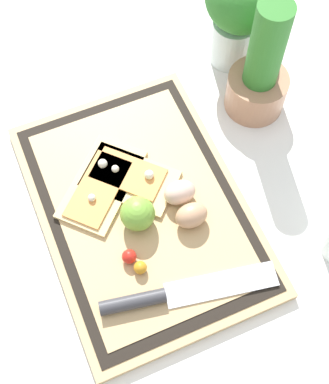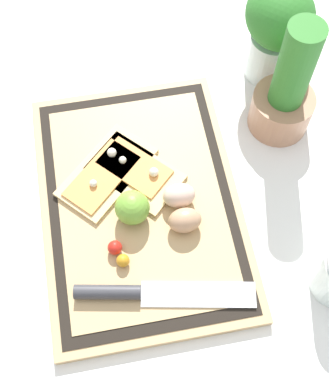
{
  "view_description": "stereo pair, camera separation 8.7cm",
  "coord_description": "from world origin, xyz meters",
  "px_view_note": "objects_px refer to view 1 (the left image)",
  "views": [
    {
      "loc": [
        0.36,
        -0.11,
        0.81
      ],
      "look_at": [
        0.0,
        0.04,
        0.04
      ],
      "focal_mm": 50.0,
      "sensor_mm": 36.0,
      "label": 1
    },
    {
      "loc": [
        0.38,
        -0.03,
        0.81
      ],
      "look_at": [
        0.0,
        0.04,
        0.04
      ],
      "focal_mm": 50.0,
      "sensor_mm": 36.0,
      "label": 2
    }
  ],
  "objects_px": {
    "egg_pink": "(180,192)",
    "herb_glass": "(237,11)",
    "knife": "(160,297)",
    "cherry_tomato_yellow": "(140,268)",
    "herb_pot": "(260,75)",
    "lime": "(138,214)",
    "cherry_tomato_red": "(129,256)",
    "pizza_slice_near": "(101,185)",
    "pizza_slice_far": "(131,177)",
    "egg_brown": "(191,215)"
  },
  "relations": [
    {
      "from": "egg_pink",
      "to": "herb_pot",
      "type": "xyz_separation_m",
      "value": [
        -0.13,
        0.21,
        0.04
      ]
    },
    {
      "from": "egg_brown",
      "to": "cherry_tomato_red",
      "type": "height_order",
      "value": "egg_brown"
    },
    {
      "from": "cherry_tomato_red",
      "to": "herb_pot",
      "type": "xyz_separation_m",
      "value": [
        -0.2,
        0.32,
        0.05
      ]
    },
    {
      "from": "cherry_tomato_red",
      "to": "egg_brown",
      "type": "bearing_deg",
      "value": 100.91
    },
    {
      "from": "pizza_slice_near",
      "to": "lime",
      "type": "bearing_deg",
      "value": 21.99
    },
    {
      "from": "knife",
      "to": "herb_glass",
      "type": "xyz_separation_m",
      "value": [
        -0.39,
        0.31,
        0.09
      ]
    },
    {
      "from": "herb_pot",
      "to": "egg_pink",
      "type": "bearing_deg",
      "value": -57.52
    },
    {
      "from": "cherry_tomato_red",
      "to": "lime",
      "type": "bearing_deg",
      "value": 146.21
    },
    {
      "from": "herb_glass",
      "to": "cherry_tomato_yellow",
      "type": "bearing_deg",
      "value": -43.7
    },
    {
      "from": "pizza_slice_near",
      "to": "egg_pink",
      "type": "height_order",
      "value": "egg_pink"
    },
    {
      "from": "lime",
      "to": "herb_pot",
      "type": "bearing_deg",
      "value": 116.77
    },
    {
      "from": "cherry_tomato_yellow",
      "to": "egg_pink",
      "type": "bearing_deg",
      "value": 130.4
    },
    {
      "from": "pizza_slice_far",
      "to": "egg_brown",
      "type": "distance_m",
      "value": 0.13
    },
    {
      "from": "pizza_slice_far",
      "to": "lime",
      "type": "distance_m",
      "value": 0.08
    },
    {
      "from": "knife",
      "to": "egg_brown",
      "type": "bearing_deg",
      "value": 135.73
    },
    {
      "from": "egg_pink",
      "to": "cherry_tomato_red",
      "type": "height_order",
      "value": "egg_pink"
    },
    {
      "from": "pizza_slice_near",
      "to": "egg_brown",
      "type": "distance_m",
      "value": 0.16
    },
    {
      "from": "pizza_slice_near",
      "to": "knife",
      "type": "xyz_separation_m",
      "value": [
        0.21,
        0.02,
        0.0
      ]
    },
    {
      "from": "knife",
      "to": "herb_glass",
      "type": "distance_m",
      "value": 0.51
    },
    {
      "from": "pizza_slice_near",
      "to": "egg_pink",
      "type": "relative_size",
      "value": 3.5
    },
    {
      "from": "pizza_slice_near",
      "to": "knife",
      "type": "distance_m",
      "value": 0.21
    },
    {
      "from": "knife",
      "to": "egg_pink",
      "type": "distance_m",
      "value": 0.17
    },
    {
      "from": "knife",
      "to": "pizza_slice_far",
      "type": "bearing_deg",
      "value": 170.47
    },
    {
      "from": "egg_pink",
      "to": "herb_glass",
      "type": "relative_size",
      "value": 0.27
    },
    {
      "from": "egg_pink",
      "to": "herb_glass",
      "type": "xyz_separation_m",
      "value": [
        -0.25,
        0.22,
        0.08
      ]
    },
    {
      "from": "cherry_tomato_red",
      "to": "herb_pot",
      "type": "distance_m",
      "value": 0.38
    },
    {
      "from": "cherry_tomato_red",
      "to": "herb_glass",
      "type": "xyz_separation_m",
      "value": [
        -0.32,
        0.33,
        0.09
      ]
    },
    {
      "from": "cherry_tomato_yellow",
      "to": "herb_glass",
      "type": "relative_size",
      "value": 0.1
    },
    {
      "from": "pizza_slice_far",
      "to": "herb_glass",
      "type": "relative_size",
      "value": 0.86
    },
    {
      "from": "pizza_slice_near",
      "to": "knife",
      "type": "bearing_deg",
      "value": 4.36
    },
    {
      "from": "pizza_slice_far",
      "to": "herb_glass",
      "type": "xyz_separation_m",
      "value": [
        -0.19,
        0.28,
        0.09
      ]
    },
    {
      "from": "pizza_slice_near",
      "to": "herb_pot",
      "type": "xyz_separation_m",
      "value": [
        -0.06,
        0.32,
        0.06
      ]
    },
    {
      "from": "knife",
      "to": "lime",
      "type": "bearing_deg",
      "value": 172.48
    },
    {
      "from": "egg_brown",
      "to": "egg_pink",
      "type": "height_order",
      "value": "same"
    },
    {
      "from": "egg_brown",
      "to": "egg_pink",
      "type": "bearing_deg",
      "value": -179.42
    },
    {
      "from": "pizza_slice_far",
      "to": "knife",
      "type": "relative_size",
      "value": 0.63
    },
    {
      "from": "pizza_slice_far",
      "to": "egg_pink",
      "type": "distance_m",
      "value": 0.09
    },
    {
      "from": "lime",
      "to": "cherry_tomato_yellow",
      "type": "relative_size",
      "value": 2.69
    },
    {
      "from": "egg_pink",
      "to": "herb_pot",
      "type": "height_order",
      "value": "herb_pot"
    },
    {
      "from": "pizza_slice_near",
      "to": "knife",
      "type": "relative_size",
      "value": 0.68
    },
    {
      "from": "cherry_tomato_red",
      "to": "cherry_tomato_yellow",
      "type": "relative_size",
      "value": 1.11
    },
    {
      "from": "knife",
      "to": "cherry_tomato_red",
      "type": "bearing_deg",
      "value": -165.54
    },
    {
      "from": "pizza_slice_near",
      "to": "herb_glass",
      "type": "bearing_deg",
      "value": 118.35
    },
    {
      "from": "lime",
      "to": "cherry_tomato_red",
      "type": "height_order",
      "value": "lime"
    },
    {
      "from": "lime",
      "to": "cherry_tomato_red",
      "type": "distance_m",
      "value": 0.07
    },
    {
      "from": "pizza_slice_near",
      "to": "cherry_tomato_yellow",
      "type": "height_order",
      "value": "pizza_slice_near"
    },
    {
      "from": "pizza_slice_far",
      "to": "herb_pot",
      "type": "height_order",
      "value": "herb_pot"
    },
    {
      "from": "egg_brown",
      "to": "herb_pot",
      "type": "height_order",
      "value": "herb_pot"
    },
    {
      "from": "cherry_tomato_yellow",
      "to": "herb_pot",
      "type": "relative_size",
      "value": 0.09
    },
    {
      "from": "pizza_slice_near",
      "to": "egg_brown",
      "type": "xyz_separation_m",
      "value": [
        0.12,
        0.11,
        0.01
      ]
    }
  ]
}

